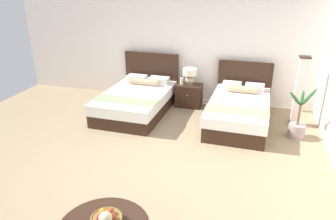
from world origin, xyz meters
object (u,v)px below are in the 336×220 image
at_px(fruit_bowl, 106,219).
at_px(floor_lamp_corner, 299,92).
at_px(nightstand, 189,95).
at_px(vase, 182,81).
at_px(table_lamp, 190,75).
at_px(potted_palm, 297,125).
at_px(bed_near_window, 137,100).
at_px(bed_near_corner, 239,110).

bearing_deg(fruit_bowl, floor_lamp_corner, 61.74).
relative_size(nightstand, floor_lamp_corner, 0.41).
bearing_deg(vase, floor_lamp_corner, -9.47).
xyz_separation_m(table_lamp, vase, (-0.18, -0.06, -0.15)).
height_order(table_lamp, vase, table_lamp).
bearing_deg(floor_lamp_corner, potted_palm, -92.59).
bearing_deg(table_lamp, bed_near_window, -147.24).
xyz_separation_m(bed_near_corner, vase, (-1.39, 0.63, 0.33)).
distance_m(bed_near_window, nightstand, 1.25).
relative_size(bed_near_window, vase, 13.13).
xyz_separation_m(bed_near_corner, nightstand, (-1.21, 0.67, -0.03)).
height_order(table_lamp, fruit_bowl, table_lamp).
height_order(bed_near_corner, fruit_bowl, bed_near_corner).
bearing_deg(nightstand, vase, -167.31).
bearing_deg(table_lamp, bed_near_corner, -29.65).
height_order(fruit_bowl, floor_lamp_corner, floor_lamp_corner).
xyz_separation_m(nightstand, floor_lamp_corner, (2.36, -0.46, 0.46)).
height_order(bed_near_corner, floor_lamp_corner, floor_lamp_corner).
relative_size(table_lamp, vase, 2.29).
height_order(nightstand, fruit_bowl, fruit_bowl).
xyz_separation_m(table_lamp, potted_palm, (2.33, -1.08, -0.50)).
bearing_deg(fruit_bowl, potted_palm, 58.27).
height_order(bed_near_corner, potted_palm, bed_near_corner).
distance_m(vase, potted_palm, 2.73).
xyz_separation_m(nightstand, vase, (-0.18, -0.04, 0.35)).
bearing_deg(vase, table_lamp, 18.68).
bearing_deg(nightstand, bed_near_corner, -28.93).
bearing_deg(potted_palm, vase, 157.92).
xyz_separation_m(bed_near_window, vase, (0.89, 0.62, 0.33)).
bearing_deg(bed_near_corner, fruit_bowl, -105.55).
bearing_deg(table_lamp, floor_lamp_corner, -11.57).
bearing_deg(fruit_bowl, bed_near_window, 106.11).
xyz_separation_m(nightstand, fruit_bowl, (0.10, -4.68, 0.28)).
relative_size(bed_near_window, bed_near_corner, 1.00).
xyz_separation_m(bed_near_window, table_lamp, (1.06, 0.68, 0.48)).
distance_m(bed_near_window, table_lamp, 1.35).
distance_m(table_lamp, potted_palm, 2.62).
bearing_deg(bed_near_window, vase, 35.17).
bearing_deg(vase, potted_palm, -22.08).
bearing_deg(potted_palm, fruit_bowl, -121.73).
relative_size(fruit_bowl, floor_lamp_corner, 0.23).
xyz_separation_m(vase, floor_lamp_corner, (2.54, -0.42, 0.11)).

